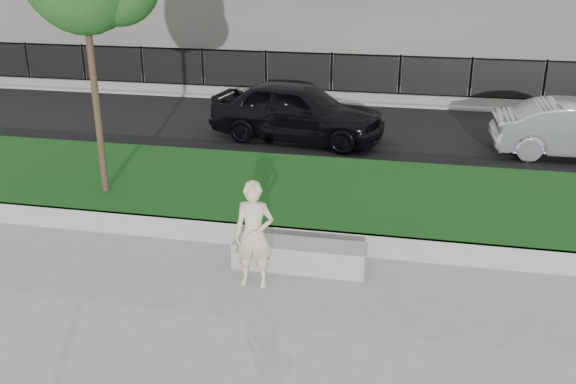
% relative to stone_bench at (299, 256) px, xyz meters
% --- Properties ---
extents(ground, '(90.00, 90.00, 0.00)m').
position_rel_stone_bench_xyz_m(ground, '(-0.55, -0.40, -0.22)').
color(ground, gray).
rests_on(ground, ground).
extents(grass_bank, '(34.00, 4.00, 0.40)m').
position_rel_stone_bench_xyz_m(grass_bank, '(-0.55, 2.60, -0.02)').
color(grass_bank, '#0D340F').
rests_on(grass_bank, ground).
extents(grass_kerb, '(34.00, 0.08, 0.40)m').
position_rel_stone_bench_xyz_m(grass_kerb, '(-0.55, 0.64, -0.02)').
color(grass_kerb, gray).
rests_on(grass_kerb, ground).
extents(street, '(34.00, 7.00, 0.04)m').
position_rel_stone_bench_xyz_m(street, '(-0.55, 8.10, -0.20)').
color(street, black).
rests_on(street, ground).
extents(far_pavement, '(34.00, 3.00, 0.12)m').
position_rel_stone_bench_xyz_m(far_pavement, '(-0.55, 12.60, -0.16)').
color(far_pavement, gray).
rests_on(far_pavement, ground).
extents(iron_fence, '(32.00, 0.30, 1.50)m').
position_rel_stone_bench_xyz_m(iron_fence, '(-0.55, 11.60, 0.32)').
color(iron_fence, slate).
rests_on(iron_fence, far_pavement).
extents(stone_bench, '(2.14, 0.54, 0.44)m').
position_rel_stone_bench_xyz_m(stone_bench, '(0.00, 0.00, 0.00)').
color(stone_bench, gray).
rests_on(stone_bench, ground).
extents(man, '(0.62, 0.42, 1.68)m').
position_rel_stone_bench_xyz_m(man, '(-0.58, -0.65, 0.62)').
color(man, beige).
rests_on(man, ground).
extents(book, '(0.24, 0.19, 0.02)m').
position_rel_stone_bench_xyz_m(book, '(-0.67, -0.11, 0.23)').
color(book, beige).
rests_on(book, stone_bench).
extents(car_dark, '(4.81, 2.57, 1.56)m').
position_rel_stone_bench_xyz_m(car_dark, '(-1.38, 6.99, 0.60)').
color(car_dark, black).
rests_on(car_dark, street).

